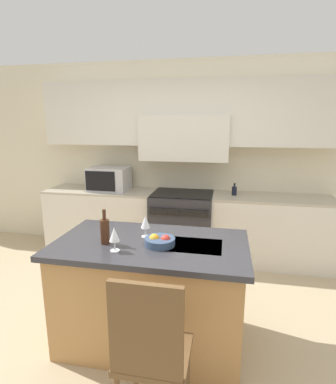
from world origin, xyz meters
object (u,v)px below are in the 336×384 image
(range_stove, at_px, (182,225))
(microwave, at_px, (109,179))
(wine_glass_far, at_px, (145,223))
(fruit_bowl, at_px, (160,241))
(wine_bottle, at_px, (105,231))
(island_chair, at_px, (151,350))
(oil_bottle_on_counter, at_px, (234,191))
(wine_glass_near, at_px, (114,235))

(range_stove, relative_size, microwave, 1.68)
(wine_glass_far, height_order, fruit_bowl, wine_glass_far)
(fruit_bowl, bearing_deg, range_stove, 92.81)
(microwave, relative_size, fruit_bowl, 2.28)
(wine_glass_far, xyz_separation_m, fruit_bowl, (0.16, -0.15, -0.09))
(range_stove, xyz_separation_m, wine_bottle, (-0.35, -1.84, 0.55))
(range_stove, height_order, island_chair, island_chair)
(range_stove, xyz_separation_m, fruit_bowl, (0.09, -1.80, 0.48))
(range_stove, bearing_deg, fruit_bowl, -87.19)
(oil_bottle_on_counter, bearing_deg, microwave, -179.44)
(range_stove, bearing_deg, wine_glass_far, -92.36)
(wine_bottle, distance_m, oil_bottle_on_counter, 2.15)
(wine_bottle, distance_m, wine_glass_far, 0.34)
(range_stove, distance_m, microwave, 1.23)
(wine_bottle, xyz_separation_m, oil_bottle_on_counter, (1.03, 1.88, -0.04))
(wine_bottle, xyz_separation_m, wine_glass_far, (0.28, 0.20, 0.02))
(microwave, bearing_deg, fruit_bowl, -57.68)
(island_chair, bearing_deg, wine_glass_near, 126.37)
(range_stove, bearing_deg, oil_bottle_on_counter, 2.98)
(wine_bottle, relative_size, fruit_bowl, 1.17)
(fruit_bowl, relative_size, oil_bottle_on_counter, 1.47)
(wine_glass_near, bearing_deg, wine_bottle, 135.45)
(range_stove, relative_size, wine_glass_near, 4.93)
(range_stove, distance_m, wine_bottle, 1.96)
(island_chair, distance_m, wine_bottle, 0.98)
(range_stove, height_order, oil_bottle_on_counter, oil_bottle_on_counter)
(range_stove, distance_m, wine_glass_near, 2.06)
(wine_glass_far, relative_size, fruit_bowl, 0.78)
(island_chair, bearing_deg, microwave, 116.26)
(island_chair, bearing_deg, wine_bottle, 128.21)
(wine_glass_far, distance_m, oil_bottle_on_counter, 1.85)
(range_stove, relative_size, wine_bottle, 3.27)
(range_stove, relative_size, fruit_bowl, 3.84)
(island_chair, relative_size, wine_bottle, 3.79)
(island_chair, height_order, wine_glass_near, wine_glass_near)
(wine_glass_near, height_order, oil_bottle_on_counter, wine_glass_near)
(wine_glass_near, relative_size, fruit_bowl, 0.78)
(wine_glass_far, bearing_deg, wine_bottle, -144.64)
(wine_glass_near, xyz_separation_m, fruit_bowl, (0.30, 0.17, -0.09))
(island_chair, distance_m, fruit_bowl, 0.83)
(oil_bottle_on_counter, bearing_deg, wine_glass_far, -114.24)
(oil_bottle_on_counter, bearing_deg, island_chair, -100.71)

